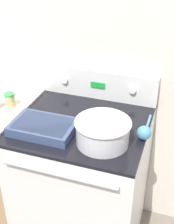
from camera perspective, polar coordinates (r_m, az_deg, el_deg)
name	(u,v)px	position (r m, az deg, el deg)	size (l,w,h in m)	color
kitchen_wall	(103,45)	(1.90, 2.93, 12.20)	(8.00, 0.05, 2.50)	beige
stove_range	(83,184)	(2.01, -0.71, -13.03)	(0.72, 0.70, 0.93)	silver
control_panel	(99,84)	(1.93, 2.24, 5.13)	(0.72, 0.07, 0.18)	silver
mixing_bowl	(103,131)	(1.53, 2.89, -3.42)	(0.28, 0.28, 0.13)	silver
casserole_dish	(43,127)	(1.65, -7.99, -2.65)	(0.33, 0.22, 0.05)	#38476B
ladle	(144,132)	(1.61, 10.45, -3.65)	(0.07, 0.26, 0.07)	teal
spice_jar_green_cap	(10,100)	(1.88, -13.90, 2.20)	(0.06, 0.06, 0.09)	tan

